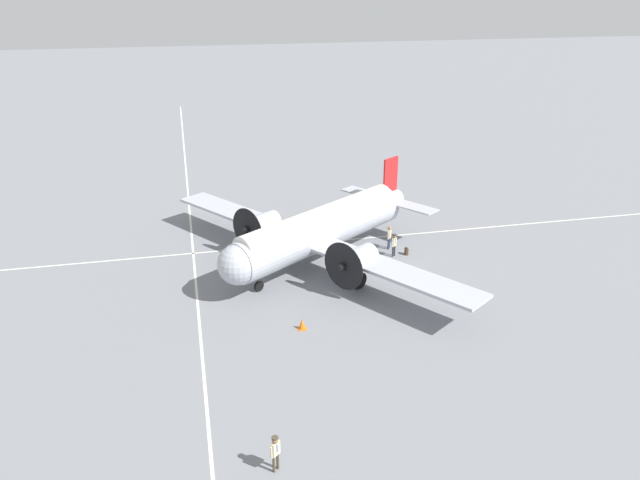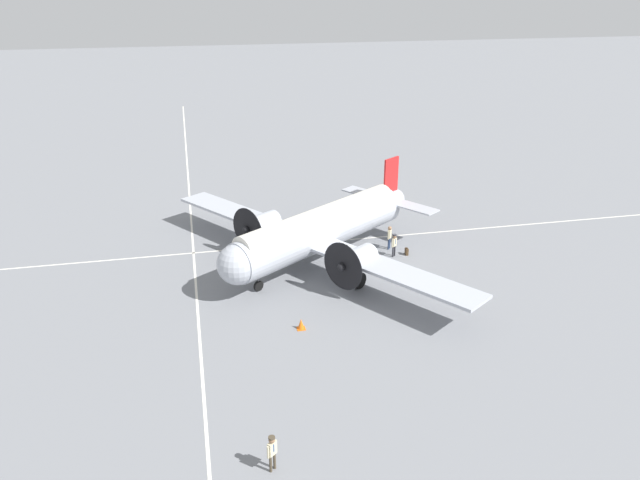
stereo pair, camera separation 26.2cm
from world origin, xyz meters
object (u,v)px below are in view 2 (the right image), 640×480
(crew_foreground, at_px, (272,449))
(airliner_main, at_px, (315,231))
(traffic_cone, at_px, (301,324))
(ramp_agent, at_px, (389,235))
(suitcase_near_door, at_px, (407,252))
(passenger_boarding, at_px, (394,243))

(crew_foreground, bearing_deg, airliner_main, -146.47)
(airliner_main, height_order, traffic_cone, airliner_main)
(ramp_agent, height_order, traffic_cone, ramp_agent)
(ramp_agent, xyz_separation_m, traffic_cone, (-9.80, 8.47, -0.80))
(airliner_main, xyz_separation_m, traffic_cone, (-8.24, 2.58, -2.29))
(airliner_main, bearing_deg, crew_foreground, 38.33)
(airliner_main, relative_size, crew_foreground, 13.53)
(suitcase_near_door, bearing_deg, passenger_boarding, 93.91)
(traffic_cone, bearing_deg, suitcase_near_door, -47.86)
(passenger_boarding, distance_m, ramp_agent, 1.37)
(passenger_boarding, relative_size, suitcase_near_door, 3.10)
(ramp_agent, xyz_separation_m, suitcase_near_door, (-1.30, -0.92, -0.84))
(ramp_agent, bearing_deg, crew_foreground, 5.69)
(crew_foreground, bearing_deg, suitcase_near_door, -162.79)
(passenger_boarding, bearing_deg, airliner_main, -37.03)
(ramp_agent, relative_size, suitcase_near_door, 3.26)
(crew_foreground, relative_size, traffic_cone, 2.65)
(passenger_boarding, height_order, traffic_cone, passenger_boarding)
(airliner_main, height_order, crew_foreground, airliner_main)
(passenger_boarding, height_order, ramp_agent, ramp_agent)
(crew_foreground, xyz_separation_m, ramp_agent, (20.46, -11.65, 0.03))
(passenger_boarding, xyz_separation_m, suitcase_near_door, (0.07, -1.00, -0.81))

